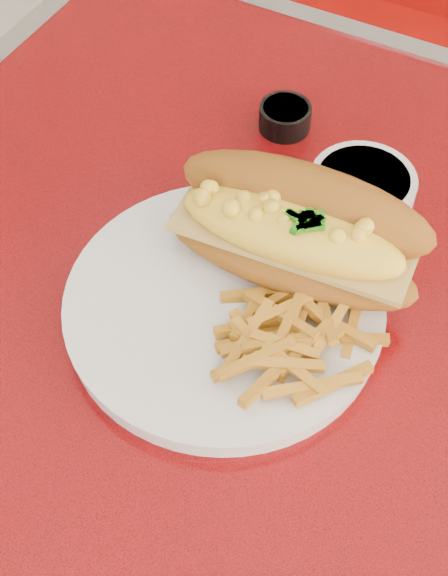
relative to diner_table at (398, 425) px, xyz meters
The scene contains 7 objects.
diner_table is the anchor object (origin of this frame).
dinner_plate 0.25m from the diner_table, 161.06° to the right, with size 0.37×0.37×0.02m.
mac_hoagie 0.27m from the diner_table, behind, with size 0.25×0.13×0.11m.
fries_pile 0.24m from the diner_table, 145.07° to the right, with size 0.12×0.11×0.03m, color orange, non-canonical shape.
fork 0.22m from the diner_table, 154.10° to the right, with size 0.10×0.15×0.00m.
gravy_ramekin 0.25m from the diner_table, 136.75° to the left, with size 0.12×0.12×0.06m.
sauce_cup_left 0.35m from the diner_table, 140.49° to the left, with size 0.07×0.07×0.03m.
Camera 1 is at (0.02, -0.44, 1.37)m, focal length 50.00 mm.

